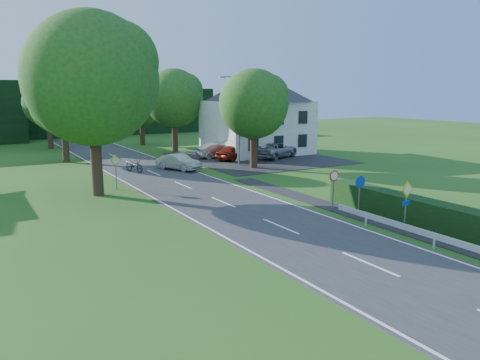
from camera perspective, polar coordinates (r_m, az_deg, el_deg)
road at (r=30.22m, az=-3.89°, el=-1.97°), size 7.00×80.00×0.04m
parking_pad at (r=47.20m, az=2.00°, el=2.70°), size 14.00×16.00×0.04m
line_edge_left at (r=28.94m, az=-9.65°, el=-2.63°), size 0.12×80.00×0.01m
line_edge_right at (r=31.77m, az=1.35°, el=-1.26°), size 0.12×80.00×0.01m
line_centre at (r=30.21m, az=-3.89°, el=-1.92°), size 0.12×80.00×0.01m
tree_main at (r=31.19m, az=-17.46°, el=8.72°), size 9.40×9.40×11.64m
tree_left_far at (r=47.12m, az=-20.73°, el=7.22°), size 7.00×7.00×8.58m
tree_right_far at (r=52.43m, az=-8.02°, el=8.39°), size 7.40×7.40×9.09m
tree_left_back at (r=59.04m, az=-22.32°, el=7.46°), size 6.60×6.60×8.07m
tree_right_back at (r=59.59m, az=-11.90°, el=7.81°), size 6.20×6.20×7.56m
tree_right_mid at (r=40.70m, az=1.68°, el=7.44°), size 7.00×7.00×8.58m
treeline_right at (r=75.45m, az=-14.43°, el=8.09°), size 30.00×5.00×7.00m
house_white at (r=50.38m, az=2.12°, el=8.23°), size 10.60×8.40×8.60m
streetlight at (r=42.16m, az=-0.29°, el=7.80°), size 2.03×0.18×8.00m
sign_priority_right at (r=23.15m, az=19.64°, el=-2.06°), size 0.78×0.09×2.59m
sign_roundabout at (r=25.14m, az=14.39°, el=-1.06°), size 0.64×0.08×2.37m
sign_speed_limit at (r=26.53m, az=11.37°, el=-0.10°), size 0.64×0.11×2.37m
sign_priority_left at (r=32.89m, az=-14.91°, el=1.75°), size 0.78×0.09×2.44m
moving_car at (r=40.22m, az=-7.50°, el=2.20°), size 2.99×4.36×1.36m
motorcycle at (r=39.92m, az=-12.76°, el=1.77°), size 1.41×2.21×1.10m
parked_car_red at (r=45.84m, az=-0.56°, el=3.44°), size 4.74×3.10×1.50m
parked_car_silver_a at (r=47.13m, az=-2.49°, el=3.64°), size 4.79×2.28×1.52m
parked_car_silver_b at (r=47.35m, az=4.33°, el=3.68°), size 6.18×4.63×1.56m
parasol at (r=45.63m, az=-0.74°, el=3.80°), size 2.56×2.60×2.12m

